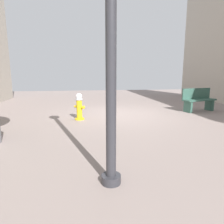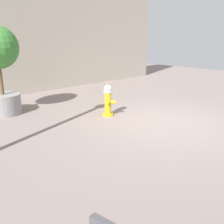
{
  "view_description": "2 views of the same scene",
  "coord_description": "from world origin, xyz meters",
  "views": [
    {
      "loc": [
        1.46,
        7.34,
        1.52
      ],
      "look_at": [
        0.57,
        1.61,
        0.41
      ],
      "focal_mm": 31.6,
      "sensor_mm": 36.0,
      "label": 1
    },
    {
      "loc": [
        -3.65,
        5.43,
        2.2
      ],
      "look_at": [
        0.34,
        1.67,
        0.57
      ],
      "focal_mm": 40.77,
      "sensor_mm": 36.0,
      "label": 2
    }
  ],
  "objects": [
    {
      "name": "ground_plane",
      "position": [
        0.0,
        0.0,
        0.0
      ],
      "size": [
        23.4,
        23.4,
        0.0
      ],
      "primitive_type": "plane",
      "color": "gray"
    },
    {
      "name": "bench_near",
      "position": [
        -3.35,
        -0.16,
        0.49
      ],
      "size": [
        1.54,
        0.79,
        0.95
      ],
      "color": "#33594C",
      "rests_on": "ground_plane"
    },
    {
      "name": "fire_hydrant",
      "position": [
        1.54,
        0.68,
        0.45
      ],
      "size": [
        0.37,
        0.37,
        0.9
      ],
      "color": "gold",
      "rests_on": "ground_plane"
    }
  ]
}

